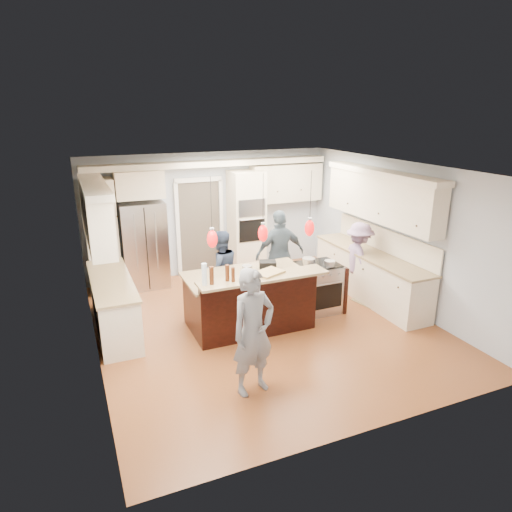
{
  "coord_description": "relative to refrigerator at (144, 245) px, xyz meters",
  "views": [
    {
      "loc": [
        -2.93,
        -6.58,
        3.6
      ],
      "look_at": [
        0.0,
        0.35,
        1.15
      ],
      "focal_mm": 32.0,
      "sensor_mm": 36.0,
      "label": 1
    }
  ],
  "objects": [
    {
      "name": "back_upper_cabinets",
      "position": [
        0.8,
        0.12,
        0.77
      ],
      "size": [
        5.3,
        0.61,
        2.54
      ],
      "color": "beige",
      "rests_on": "ground"
    },
    {
      "name": "pot_small",
      "position": [
        2.82,
        -2.66,
        0.07
      ],
      "size": [
        0.19,
        0.19,
        0.1
      ],
      "primitive_type": "cylinder",
      "color": "#B7B7BC",
      "rests_on": "island_range"
    },
    {
      "name": "right_counter_run",
      "position": [
        3.99,
        -2.34,
        0.16
      ],
      "size": [
        0.64,
        3.1,
        2.51
      ],
      "color": "beige",
      "rests_on": "ground"
    },
    {
      "name": "beer_bottle_a",
      "position": [
        0.46,
        -3.19,
        0.36
      ],
      "size": [
        0.08,
        0.08,
        0.27
      ],
      "primitive_type": "cylinder",
      "rotation": [
        0.0,
        0.0,
        -0.23
      ],
      "color": "#441E0C",
      "rests_on": "kitchen_island"
    },
    {
      "name": "oven_column",
      "position": [
        2.3,
        0.03,
        0.25
      ],
      "size": [
        0.72,
        0.69,
        2.3
      ],
      "color": "beige",
      "rests_on": "ground"
    },
    {
      "name": "beer_bottle_b",
      "position": [
        0.79,
        -3.21,
        0.33
      ],
      "size": [
        0.06,
        0.06,
        0.22
      ],
      "primitive_type": "cylinder",
      "rotation": [
        0.0,
        0.0,
        -0.04
      ],
      "color": "#441E0C",
      "rests_on": "kitchen_island"
    },
    {
      "name": "island_range",
      "position": [
        2.71,
        -2.49,
        -0.44
      ],
      "size": [
        0.82,
        0.71,
        0.92
      ],
      "color": "#B7B7BC",
      "rests_on": "ground"
    },
    {
      "name": "person_range_side",
      "position": [
        3.8,
        -2.17,
        -0.15
      ],
      "size": [
        0.67,
        1.03,
        1.5
      ],
      "primitive_type": "imported",
      "rotation": [
        0.0,
        0.0,
        1.45
      ],
      "color": "gray",
      "rests_on": "ground"
    },
    {
      "name": "person_far_left",
      "position": [
        1.11,
        -1.66,
        -0.15
      ],
      "size": [
        0.77,
        0.62,
        1.5
      ],
      "primitive_type": "imported",
      "rotation": [
        0.0,
        0.0,
        3.21
      ],
      "color": "#293650",
      "rests_on": "ground"
    },
    {
      "name": "pendant_lights",
      "position": [
        1.3,
        -3.15,
        0.9
      ],
      "size": [
        1.75,
        0.15,
        1.03
      ],
      "color": "black",
      "rests_on": "ground"
    },
    {
      "name": "cutting_board",
      "position": [
        1.43,
        -3.11,
        0.24
      ],
      "size": [
        0.53,
        0.46,
        0.03
      ],
      "primitive_type": "cube",
      "rotation": [
        0.0,
        0.0,
        0.39
      ],
      "color": "tan",
      "rests_on": "kitchen_island"
    },
    {
      "name": "kitchen_island",
      "position": [
        1.3,
        -2.57,
        -0.41
      ],
      "size": [
        2.1,
        1.46,
        1.12
      ],
      "color": "black",
      "rests_on": "ground"
    },
    {
      "name": "person_far_right",
      "position": [
        2.37,
        -1.56,
        -0.03
      ],
      "size": [
        1.02,
        0.43,
        1.74
      ],
      "primitive_type": "imported",
      "rotation": [
        0.0,
        0.0,
        3.14
      ],
      "color": "#495A67",
      "rests_on": "ground"
    },
    {
      "name": "floor_rug",
      "position": [
        3.95,
        -2.72,
        -0.89
      ],
      "size": [
        0.81,
        1.04,
        0.01
      ],
      "primitive_type": "cube",
      "rotation": [
        0.0,
        0.0,
        0.18
      ],
      "color": "#998153",
      "rests_on": "ground"
    },
    {
      "name": "ground_plane",
      "position": [
        1.55,
        -2.64,
        -0.9
      ],
      "size": [
        6.0,
        6.0,
        0.0
      ],
      "primitive_type": "plane",
      "color": "#975029",
      "rests_on": "ground"
    },
    {
      "name": "water_bottle",
      "position": [
        0.35,
        -3.18,
        0.39
      ],
      "size": [
        0.09,
        0.09,
        0.33
      ],
      "primitive_type": "cylinder",
      "rotation": [
        0.0,
        0.0,
        -0.22
      ],
      "color": "silver",
      "rests_on": "kitchen_island"
    },
    {
      "name": "refrigerator",
      "position": [
        0.0,
        0.0,
        0.0
      ],
      "size": [
        0.9,
        0.7,
        1.8
      ],
      "primitive_type": "cube",
      "color": "#B7B7BC",
      "rests_on": "ground"
    },
    {
      "name": "room_shell",
      "position": [
        1.55,
        -2.64,
        0.92
      ],
      "size": [
        5.54,
        6.04,
        2.72
      ],
      "color": "#B2BCC6",
      "rests_on": "ground"
    },
    {
      "name": "person_bar_end",
      "position": [
        0.64,
        -4.36,
        -0.04
      ],
      "size": [
        0.7,
        0.54,
        1.72
      ],
      "primitive_type": "imported",
      "rotation": [
        0.0,
        0.0,
        0.22
      ],
      "color": "slate",
      "rests_on": "ground"
    },
    {
      "name": "beer_bottle_c",
      "position": [
        0.72,
        -3.15,
        0.35
      ],
      "size": [
        0.08,
        0.08,
        0.25
      ],
      "primitive_type": "cylinder",
      "rotation": [
        0.0,
        0.0,
        0.26
      ],
      "color": "#441E0C",
      "rests_on": "kitchen_island"
    },
    {
      "name": "drink_can",
      "position": [
        1.0,
        -3.23,
        0.28
      ],
      "size": [
        0.07,
        0.07,
        0.12
      ],
      "primitive_type": "cylinder",
      "rotation": [
        0.0,
        0.0,
        0.13
      ],
      "color": "#B7B7BC",
      "rests_on": "kitchen_island"
    },
    {
      "name": "pot_large",
      "position": [
        2.48,
        -2.5,
        0.09
      ],
      "size": [
        0.23,
        0.23,
        0.13
      ],
      "primitive_type": "cylinder",
      "color": "#B7B7BC",
      "rests_on": "island_range"
    },
    {
      "name": "left_cabinets",
      "position": [
        -0.89,
        -1.84,
        0.16
      ],
      "size": [
        0.64,
        2.3,
        2.51
      ],
      "color": "beige",
      "rests_on": "ground"
    }
  ]
}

